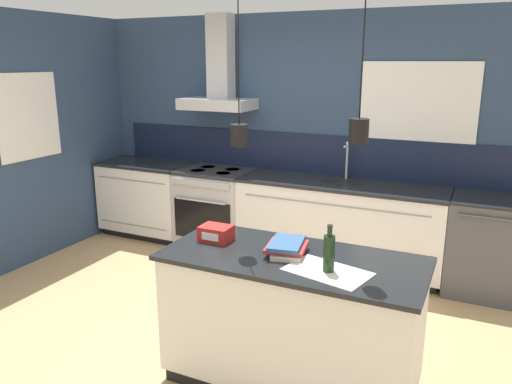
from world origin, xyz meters
TOP-DOWN VIEW (x-y plane):
  - ground_plane at (0.00, 0.00)m, footprint 16.00×16.00m
  - wall_back at (-0.05, 2.00)m, footprint 5.60×2.48m
  - wall_left at (-2.43, 0.70)m, footprint 0.08×3.80m
  - counter_run_left at (-1.81, 1.69)m, footprint 1.12×0.64m
  - counter_run_sink at (0.61, 1.69)m, footprint 2.12×0.64m
  - oven_range at (-0.85, 1.69)m, footprint 0.82×0.66m
  - dishwasher at (1.98, 1.69)m, footprint 0.64×0.65m
  - kitchen_island at (0.87, -0.35)m, footprint 1.66×0.76m
  - bottle_on_island at (1.15, -0.48)m, footprint 0.07×0.07m
  - book_stack at (0.82, -0.32)m, footprint 0.29×0.35m
  - red_supply_box at (0.29, -0.30)m, footprint 0.21×0.16m
  - paper_pile at (1.15, -0.49)m, footprint 0.53×0.40m

SIDE VIEW (x-z plane):
  - ground_plane at x=0.00m, z-range 0.00..0.00m
  - oven_range at x=-0.85m, z-range 0.00..0.91m
  - dishwasher at x=1.98m, z-range 0.00..0.91m
  - kitchen_island at x=0.87m, z-range 0.00..0.91m
  - counter_run_left at x=-1.81m, z-range 0.01..0.92m
  - counter_run_sink at x=0.61m, z-range -0.19..1.11m
  - paper_pile at x=1.15m, z-range 0.91..0.92m
  - book_stack at x=0.82m, z-range 0.91..0.99m
  - red_supply_box at x=0.29m, z-range 0.91..1.01m
  - bottle_on_island at x=1.15m, z-range 0.88..1.17m
  - wall_left at x=-2.43m, z-range 0.00..2.60m
  - wall_back at x=-0.05m, z-range 0.05..2.65m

